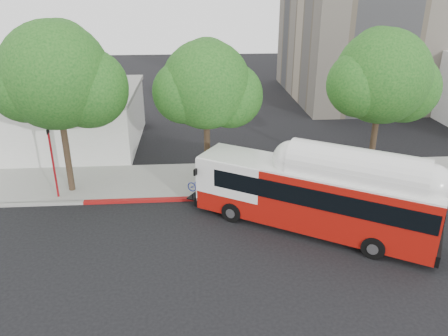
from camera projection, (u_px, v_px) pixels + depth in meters
name	position (u px, v px, depth m)	size (l,w,h in m)	color
ground	(233.00, 235.00, 21.30)	(120.00, 120.00, 0.00)	black
sidewalk	(223.00, 179.00, 27.24)	(60.00, 5.00, 0.15)	gray
curb_strip	(227.00, 198.00, 24.85)	(60.00, 0.30, 0.15)	gray
red_curb_segment	(174.00, 199.00, 24.65)	(10.00, 0.32, 0.16)	maroon
street_tree_left	(65.00, 80.00, 23.27)	(6.67, 5.80, 9.74)	#2D2116
street_tree_mid	(213.00, 88.00, 24.53)	(5.75, 5.00, 8.62)	#2D2116
street_tree_right	(389.00, 80.00, 24.89)	(6.21, 5.40, 9.18)	#2D2116
low_commercial_bldg	(28.00, 118.00, 32.39)	(16.20, 10.20, 4.25)	silver
transit_bus	(313.00, 198.00, 21.18)	(11.70, 8.38, 3.68)	#9E110B
signal_pole	(53.00, 164.00, 24.07)	(0.12, 0.39, 4.16)	#A21118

